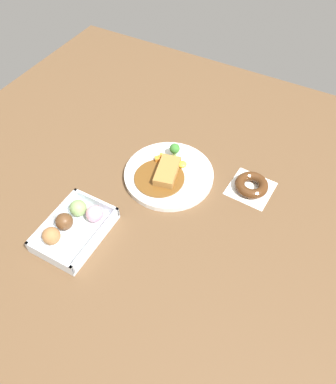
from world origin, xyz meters
TOP-DOWN VIEW (x-y plane):
  - ground_plane at (0.00, 0.00)m, footprint 1.60×1.60m
  - curry_plate at (-0.13, -0.01)m, footprint 0.28×0.28m
  - donut_box at (0.17, -0.14)m, footprint 0.21×0.15m
  - chocolate_ring_donut at (-0.20, 0.23)m, footprint 0.13×0.13m

SIDE VIEW (x-z plane):
  - ground_plane at x=0.00m, z-range 0.00..0.00m
  - curry_plate at x=-0.13m, z-range -0.02..0.05m
  - chocolate_ring_donut at x=-0.20m, z-range 0.00..0.03m
  - donut_box at x=0.17m, z-range -0.01..0.05m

